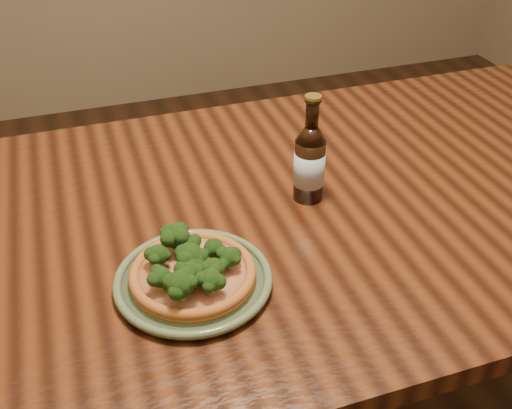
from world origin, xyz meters
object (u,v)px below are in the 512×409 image
object	(u,v)px
beer_bottle	(309,162)
table	(355,227)
plate	(193,280)
pizza	(192,270)

from	to	relation	value
beer_bottle	table	bearing A→B (deg)	-22.33
plate	beer_bottle	bearing A→B (deg)	32.72
table	plate	xyz separation A→B (m)	(-0.38, -0.17, 0.10)
beer_bottle	plate	bearing A→B (deg)	-165.61
pizza	beer_bottle	size ratio (longest dim) A/B	0.94
pizza	beer_bottle	xyz separation A→B (m)	(0.27, 0.17, 0.05)
pizza	beer_bottle	world-z (taller)	beer_bottle
plate	beer_bottle	size ratio (longest dim) A/B	1.19
beer_bottle	pizza	bearing A→B (deg)	-165.45
table	beer_bottle	world-z (taller)	beer_bottle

